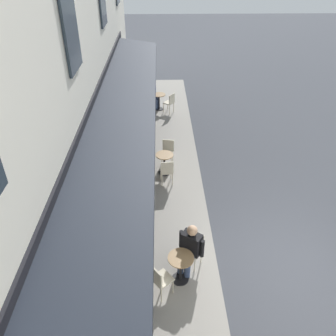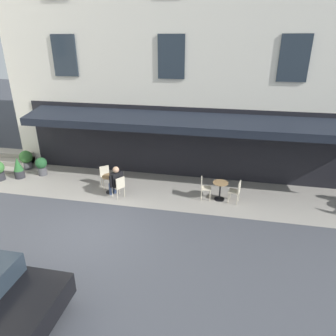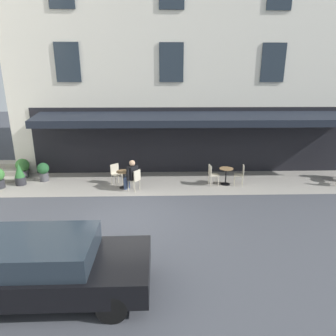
% 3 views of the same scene
% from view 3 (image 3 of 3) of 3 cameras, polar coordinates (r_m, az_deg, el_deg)
% --- Properties ---
extents(ground_plane, '(70.00, 70.00, 0.00)m').
position_cam_3_polar(ground_plane, '(10.05, -7.93, -9.43)').
color(ground_plane, '#42444C').
extents(sidewalk_cafe_terrace, '(20.50, 3.20, 0.01)m').
position_cam_3_polar(sidewalk_cafe_terrace, '(13.30, 7.71, -2.71)').
color(sidewalk_cafe_terrace, gray).
rests_on(sidewalk_cafe_terrace, ground_plane).
extents(cafe_building_facade, '(20.00, 10.70, 15.00)m').
position_cam_3_polar(cafe_building_facade, '(18.92, 7.95, 26.05)').
color(cafe_building_facade, silver).
rests_on(cafe_building_facade, ground_plane).
extents(back_alley_steps, '(2.40, 1.75, 0.60)m').
position_cam_3_polar(back_alley_steps, '(16.14, -30.13, -0.48)').
color(back_alley_steps, gray).
rests_on(back_alley_steps, ground_plane).
extents(cafe_table_near_entrance, '(0.60, 0.60, 0.75)m').
position_cam_3_polar(cafe_table_near_entrance, '(12.44, -8.73, -1.76)').
color(cafe_table_near_entrance, black).
rests_on(cafe_table_near_entrance, ground_plane).
extents(cafe_chair_cream_corner_left, '(0.55, 0.55, 0.91)m').
position_cam_3_polar(cafe_chair_cream_corner_left, '(12.04, -6.45, -2.03)').
color(cafe_chair_cream_corner_left, beige).
rests_on(cafe_chair_cream_corner_left, ground_plane).
extents(cafe_chair_cream_corner_right, '(0.56, 0.56, 0.91)m').
position_cam_3_polar(cafe_chair_cream_corner_right, '(12.94, -10.24, -0.84)').
color(cafe_chair_cream_corner_right, beige).
rests_on(cafe_chair_cream_corner_right, ground_plane).
extents(cafe_table_streetside, '(0.60, 0.60, 0.75)m').
position_cam_3_polar(cafe_table_streetside, '(12.95, 11.34, -1.15)').
color(cafe_table_streetside, black).
rests_on(cafe_table_streetside, ground_plane).
extents(cafe_chair_cream_under_awning, '(0.47, 0.47, 0.91)m').
position_cam_3_polar(cafe_chair_cream_under_awning, '(12.98, 14.15, -1.04)').
color(cafe_chair_cream_under_awning, beige).
rests_on(cafe_chair_cream_under_awning, ground_plane).
extents(cafe_chair_cream_near_door, '(0.44, 0.44, 0.91)m').
position_cam_3_polar(cafe_chair_cream_near_door, '(12.75, 8.67, -1.03)').
color(cafe_chair_cream_near_door, beige).
rests_on(cafe_chair_cream_near_door, ground_plane).
extents(seated_companion_in_black, '(0.64, 0.62, 1.30)m').
position_cam_3_polar(seated_companion_in_black, '(12.12, -7.27, -1.18)').
color(seated_companion_in_black, navy).
rests_on(seated_companion_in_black, ground_plane).
extents(potted_plant_by_steps, '(0.44, 0.44, 0.98)m').
position_cam_3_polar(potted_plant_by_steps, '(14.24, -27.18, -1.13)').
color(potted_plant_by_steps, '#2D2D33').
rests_on(potted_plant_by_steps, ground_plane).
extents(potted_plant_under_sign, '(0.62, 0.62, 0.91)m').
position_cam_3_polar(potted_plant_under_sign, '(15.28, -26.69, 0.13)').
color(potted_plant_under_sign, '#4C4C51').
rests_on(potted_plant_under_sign, ground_plane).
extents(potted_plant_mid_terrace, '(0.52, 0.52, 0.86)m').
position_cam_3_polar(potted_plant_mid_terrace, '(14.34, -23.32, -0.54)').
color(potted_plant_mid_terrace, '#4C4C51').
rests_on(potted_plant_mid_terrace, ground_plane).
extents(parked_car_black, '(4.31, 1.83, 1.33)m').
position_cam_3_polar(parked_car_black, '(6.91, -23.14, -17.17)').
color(parked_car_black, black).
rests_on(parked_car_black, ground_plane).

